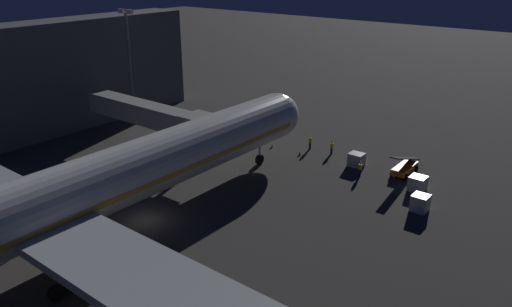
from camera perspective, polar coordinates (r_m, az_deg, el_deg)
name	(u,v)px	position (r m, az deg, el deg)	size (l,w,h in m)	color
ground_plane	(145,221)	(49.18, -12.62, -7.51)	(320.00, 320.00, 0.00)	#383533
airliner_at_gate	(46,207)	(42.38, -22.91, -5.67)	(53.15, 67.05, 18.31)	silver
jet_bridge	(156,116)	(62.13, -11.34, 4.18)	(20.87, 3.40, 6.90)	#9E9E99
apron_floodlight_mast	(130,58)	(76.61, -14.27, 10.56)	(2.90, 0.50, 16.63)	#59595E
belt_loader	(405,167)	(60.13, 16.65, -1.51)	(1.96, 7.27, 3.18)	orange
baggage_container_near_belt	(418,184)	(56.34, 18.01, -3.29)	(1.67, 1.66, 1.62)	#B7BABF
baggage_container_mid_row	(356,160)	(61.01, 11.41, -0.70)	(1.75, 1.53, 1.62)	#B7BABF
baggage_container_spare	(420,203)	(52.00, 18.26, -5.40)	(1.57, 1.56, 1.70)	#B7BABF
ground_crew_by_belt_loader	(310,142)	(65.39, 6.20, 1.35)	(0.40, 0.40, 1.87)	black
ground_crew_marshaller_fwd	(360,169)	(58.10, 11.82, -1.69)	(0.40, 0.40, 1.79)	black
ground_crew_under_port_wing	(332,147)	(64.20, 8.65, 0.77)	(0.40, 0.40, 1.75)	black
traffic_cone_nose_port	(300,153)	(63.54, 5.03, 0.05)	(0.36, 0.36, 0.55)	orange
traffic_cone_nose_starboard	(272,146)	(65.88, 1.84, 0.92)	(0.36, 0.36, 0.55)	orange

